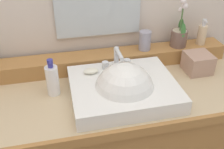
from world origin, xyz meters
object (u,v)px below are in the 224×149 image
object	(u,v)px
soap_bar	(91,71)
tissue_box	(198,63)
lotion_bottle	(52,80)
soap_dispenser	(202,34)
tumbler_cup	(145,41)
sink_basin	(124,91)
potted_plant	(180,33)

from	to	relation	value
soap_bar	tissue_box	bearing A→B (deg)	1.13
soap_bar	lotion_bottle	size ratio (longest dim) A/B	0.39
soap_dispenser	tumbler_cup	size ratio (longest dim) A/B	1.40
soap_bar	tumbler_cup	size ratio (longest dim) A/B	0.67
soap_dispenser	tissue_box	xyz separation A→B (m)	(-0.09, -0.15, -0.09)
sink_basin	tissue_box	xyz separation A→B (m)	(0.44, 0.13, 0.02)
potted_plant	tissue_box	size ratio (longest dim) A/B	2.35
lotion_bottle	potted_plant	bearing A→B (deg)	14.96
soap_dispenser	tumbler_cup	xyz separation A→B (m)	(-0.33, 0.01, -0.01)
sink_basin	soap_bar	world-z (taller)	sink_basin
soap_dispenser	lotion_bottle	bearing A→B (deg)	-167.69
lotion_bottle	sink_basin	bearing A→B (deg)	-17.09
soap_dispenser	lotion_bottle	distance (m)	0.86
potted_plant	tissue_box	world-z (taller)	potted_plant
sink_basin	soap_dispenser	bearing A→B (deg)	28.00
tissue_box	potted_plant	bearing A→B (deg)	107.66
lotion_bottle	tissue_box	world-z (taller)	lotion_bottle
potted_plant	tumbler_cup	xyz separation A→B (m)	(-0.20, 0.00, -0.03)
lotion_bottle	soap_dispenser	bearing A→B (deg)	12.31
tumbler_cup	potted_plant	bearing A→B (deg)	-0.06
lotion_bottle	tissue_box	distance (m)	0.75
sink_basin	soap_dispenser	distance (m)	0.60
tumbler_cup	soap_dispenser	bearing A→B (deg)	-0.90
sink_basin	tumbler_cup	bearing A→B (deg)	56.11
tumbler_cup	lotion_bottle	size ratio (longest dim) A/B	0.58
sink_basin	tumbler_cup	world-z (taller)	tumbler_cup
lotion_bottle	soap_bar	bearing A→B (deg)	7.87
sink_basin	potted_plant	world-z (taller)	potted_plant
soap_dispenser	tumbler_cup	world-z (taller)	soap_dispenser
sink_basin	soap_bar	distance (m)	0.19
sink_basin	tumbler_cup	size ratio (longest dim) A/B	4.56
tumbler_cup	tissue_box	world-z (taller)	tumbler_cup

